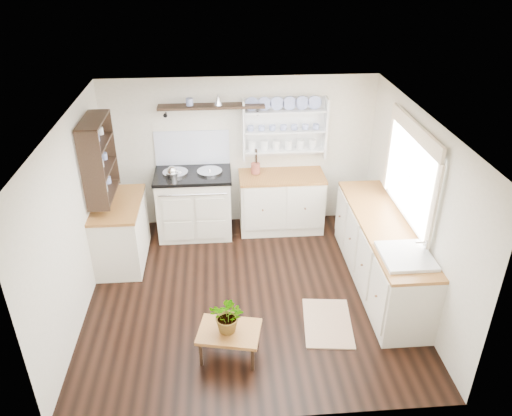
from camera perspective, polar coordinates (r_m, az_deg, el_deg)
The scene contains 19 objects.
floor at distance 6.48m, azimuth -0.79°, elevation -9.66°, with size 4.00×3.80×0.01m, color black.
wall_back at distance 7.55m, azimuth -1.82°, elevation 6.31°, with size 4.00×0.02×2.30m, color beige.
wall_right at distance 6.27m, azimuth 17.68°, elevation -0.04°, with size 0.02×3.80×2.30m, color beige.
wall_left at distance 6.07m, azimuth -20.07°, elevation -1.47°, with size 0.02×3.80×2.30m, color beige.
ceiling at distance 5.37m, azimuth -0.96°, elevation 9.96°, with size 4.00×3.80×0.01m, color white.
window at distance 6.20m, azimuth 17.33°, elevation 3.97°, with size 0.08×1.55×1.22m.
aga_cooker at distance 7.53m, azimuth -7.03°, elevation 0.61°, with size 1.11×0.77×1.03m.
back_cabinets at distance 7.62m, azimuth 2.89°, elevation 0.79°, with size 1.27×0.63×0.90m.
right_cabinets at distance 6.60m, azimuth 14.07°, elevation -4.98°, with size 0.62×2.43×0.90m.
belfast_sink at distance 5.83m, azimuth 16.61°, elevation -6.24°, with size 0.55×0.60×0.45m.
left_cabinets at distance 7.09m, azimuth -15.17°, elevation -2.57°, with size 0.62×1.13×0.90m.
plate_rack at distance 7.43m, azimuth 3.23°, elevation 9.24°, with size 1.20×0.22×0.90m.
high_shelf at distance 7.17m, azimuth -5.12°, elevation 11.44°, with size 1.50×0.29×0.16m.
left_shelving at distance 6.64m, azimuth -17.54°, elevation 5.46°, with size 0.28×0.80×1.05m, color black.
kettle at distance 7.21m, azimuth -9.54°, elevation 3.84°, with size 0.18×0.18×0.22m, color silver, non-canonical shape.
utensil_crock at distance 7.42m, azimuth -0.06°, elevation 4.57°, with size 0.13×0.13×0.15m, color brown.
center_table at distance 5.47m, azimuth -3.07°, elevation -14.13°, with size 0.73×0.59×0.35m.
potted_plant at distance 5.31m, azimuth -3.15°, elevation -12.15°, with size 0.37×0.32×0.41m, color #3F7233.
floor_rug at distance 6.10m, azimuth 8.18°, elevation -12.86°, with size 0.55×0.85×0.02m, color #947156.
Camera 1 is at (-0.31, -5.07, 4.03)m, focal length 35.00 mm.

